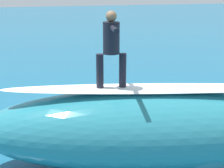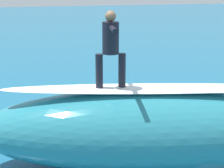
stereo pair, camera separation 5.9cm
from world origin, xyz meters
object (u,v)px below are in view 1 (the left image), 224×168
surfer_riding (111,44)px  surfboard_paddling (112,106)px  surfboard_riding (111,89)px  surfer_paddling (113,102)px

surfer_riding → surfboard_paddling: 4.67m
surfboard_riding → surfer_riding: size_ratio=1.42×
surfboard_riding → surfer_riding: surfer_riding is taller
surfboard_paddling → surfer_riding: bearing=172.3°
surfboard_riding → surfer_paddling: surfboard_riding is taller
surfboard_riding → surfer_riding: (0.00, 0.00, 0.94)m
surfer_riding → surfboard_paddling: (-1.16, -3.66, -2.66)m
surfer_riding → surfboard_paddling: surfer_riding is taller
surfboard_paddling → surfer_paddling: (0.02, 0.13, 0.18)m
surfboard_riding → surfer_paddling: size_ratio=1.31×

